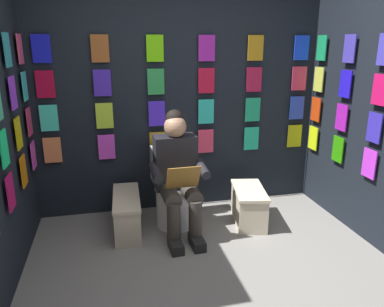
# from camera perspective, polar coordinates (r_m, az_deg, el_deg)

# --- Properties ---
(ground_plane) EXTENTS (30.00, 30.00, 0.00)m
(ground_plane) POSITION_cam_1_polar(r_m,az_deg,el_deg) (2.86, 6.14, -22.26)
(ground_plane) COLOR gray
(display_wall_back) EXTENTS (3.15, 0.14, 2.49)m
(display_wall_back) POSITION_cam_1_polar(r_m,az_deg,el_deg) (4.04, -1.82, 8.80)
(display_wall_back) COLOR black
(display_wall_back) RESTS_ON ground
(display_wall_left) EXTENTS (0.14, 1.78, 2.49)m
(display_wall_left) POSITION_cam_1_polar(r_m,az_deg,el_deg) (3.83, 25.16, 6.84)
(display_wall_left) COLOR black
(display_wall_left) RESTS_ON ground
(toilet) EXTENTS (0.41, 0.56, 0.77)m
(toilet) POSITION_cam_1_polar(r_m,az_deg,el_deg) (3.83, -2.87, -5.89)
(toilet) COLOR white
(toilet) RESTS_ON ground
(person_reading) EXTENTS (0.53, 0.69, 1.19)m
(person_reading) POSITION_cam_1_polar(r_m,az_deg,el_deg) (3.52, -2.18, -3.14)
(person_reading) COLOR black
(person_reading) RESTS_ON ground
(comic_longbox_near) EXTENTS (0.29, 0.74, 0.36)m
(comic_longbox_near) POSITION_cam_1_polar(r_m,az_deg,el_deg) (3.77, -9.89, -8.93)
(comic_longbox_near) COLOR beige
(comic_longbox_near) RESTS_ON ground
(comic_longbox_far) EXTENTS (0.40, 0.64, 0.37)m
(comic_longbox_far) POSITION_cam_1_polar(r_m,az_deg,el_deg) (3.91, 8.64, -7.86)
(comic_longbox_far) COLOR beige
(comic_longbox_far) RESTS_ON ground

